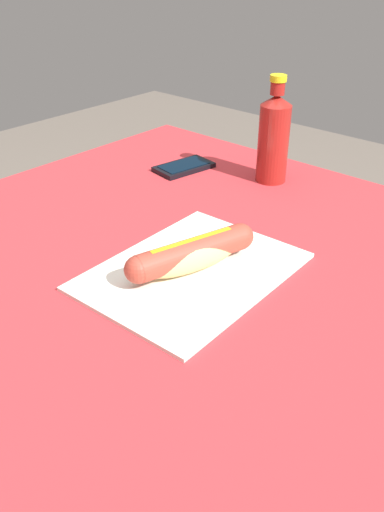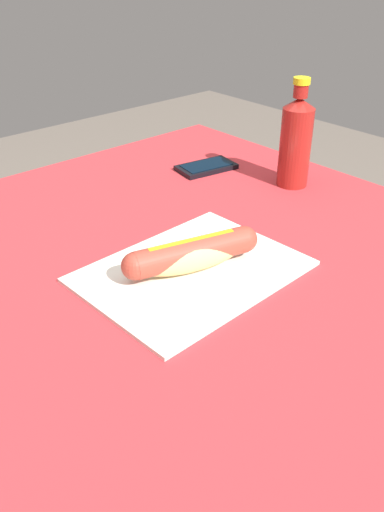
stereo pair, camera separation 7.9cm
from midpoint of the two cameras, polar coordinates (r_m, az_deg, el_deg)
The scene contains 5 objects.
dining_table at distance 0.88m, azimuth -3.32°, elevation -9.40°, with size 1.16×0.98×0.76m.
paper_wrapper at distance 0.81m, azimuth 2.81°, elevation -1.73°, with size 0.32×0.24×0.01m, color silver.
hot_dog at distance 0.79m, azimuth 2.87°, elevation 0.16°, with size 0.21×0.09×0.05m.
cell_phone at distance 1.18m, azimuth 3.48°, elevation 9.38°, with size 0.13×0.09×0.01m.
soda_bottle at distance 1.10m, azimuth 13.06°, elevation 11.85°, with size 0.06×0.06×0.21m.
Camera 2 is at (-0.38, -0.56, 1.20)m, focal length 37.65 mm.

